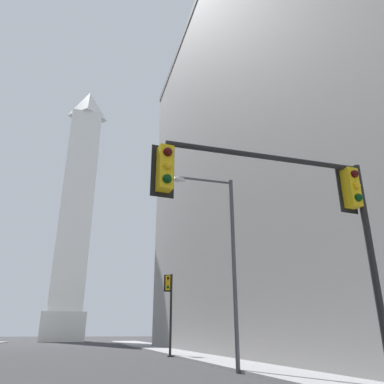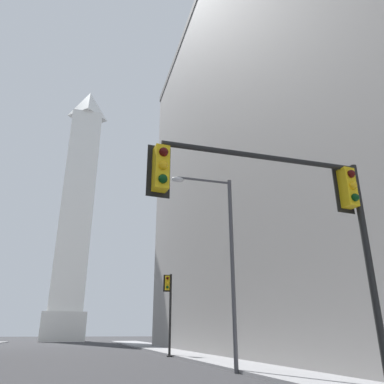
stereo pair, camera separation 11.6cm
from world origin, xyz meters
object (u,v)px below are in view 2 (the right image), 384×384
Objects in this scene: traffic_light_mid_right at (169,301)px; traffic_light_near_right at (296,207)px; obelisk at (77,208)px; street_lamp at (223,247)px.

traffic_light_mid_right reaches higher than traffic_light_near_right.
obelisk reaches higher than street_lamp.
obelisk is at bearing 97.40° from street_lamp.
traffic_light_mid_right is 21.74m from traffic_light_near_right.
traffic_light_mid_right is 1.00× the size of traffic_light_near_right.
obelisk is 81.82m from traffic_light_near_right.
street_lamp is at bearing 81.03° from traffic_light_near_right.
obelisk is 73.18m from street_lamp.
street_lamp reaches higher than traffic_light_near_right.
traffic_light_near_right is at bearing -84.48° from obelisk.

